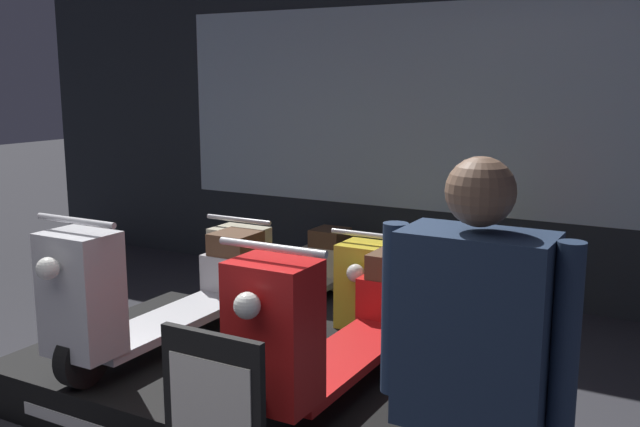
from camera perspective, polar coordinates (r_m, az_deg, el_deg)
The scene contains 7 objects.
shop_wall_back at distance 6.04m, azimuth 8.79°, elevation 8.75°, with size 8.67×0.09×3.20m.
display_platform at distance 4.09m, azimuth -5.39°, elevation -13.39°, with size 2.54×1.60×0.26m.
scooter_display_left at distance 4.22m, azimuth -12.30°, elevation -6.08°, with size 0.51×1.73×0.87m.
scooter_display_right at distance 3.60m, azimuth 1.64°, elevation -8.81°, with size 0.51×1.73×0.87m.
scooter_backrow_0 at distance 5.49m, azimuth -2.67°, elevation -4.74°, with size 0.51×1.73×0.87m.
scooter_backrow_1 at distance 5.06m, azimuth 6.87°, elevation -6.17°, with size 0.51×1.73×0.87m.
person_right_browsing at distance 2.25m, azimuth 12.14°, elevation -12.14°, with size 0.60×0.25×1.58m.
Camera 1 is at (2.11, -1.61, 1.80)m, focal length 40.00 mm.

